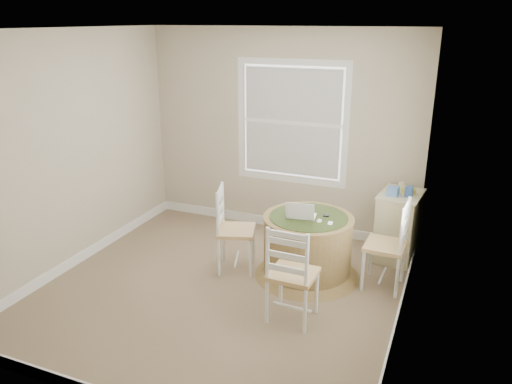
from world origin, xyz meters
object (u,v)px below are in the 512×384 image
at_px(chair_right, 385,245).
at_px(round_table, 308,244).
at_px(chair_left, 236,230).
at_px(laptop, 301,215).
at_px(corner_chest, 398,226).
at_px(chair_near, 293,273).

bearing_deg(chair_right, round_table, -82.97).
height_order(round_table, chair_left, chair_left).
xyz_separation_m(chair_right, laptop, (-0.88, -0.12, 0.24)).
bearing_deg(laptop, corner_chest, -145.11).
bearing_deg(laptop, round_table, -154.92).
relative_size(chair_left, chair_near, 1.00).
relative_size(chair_near, corner_chest, 1.18).
distance_m(laptop, corner_chest, 1.29).
xyz_separation_m(round_table, laptop, (-0.07, -0.05, 0.34)).
xyz_separation_m(round_table, chair_near, (0.12, -0.87, 0.10)).
height_order(laptop, corner_chest, laptop).
bearing_deg(round_table, chair_near, -88.99).
xyz_separation_m(chair_left, chair_right, (1.58, 0.24, 0.00)).
height_order(round_table, corner_chest, corner_chest).
bearing_deg(laptop, chair_right, 179.16).
bearing_deg(chair_near, corner_chest, -111.80).
distance_m(chair_left, chair_right, 1.60).
xyz_separation_m(chair_left, corner_chest, (1.62, 0.98, -0.07)).
distance_m(chair_left, chair_near, 1.14).
height_order(chair_near, chair_right, same).
bearing_deg(chair_right, corner_chest, 179.32).
relative_size(round_table, chair_right, 1.21).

